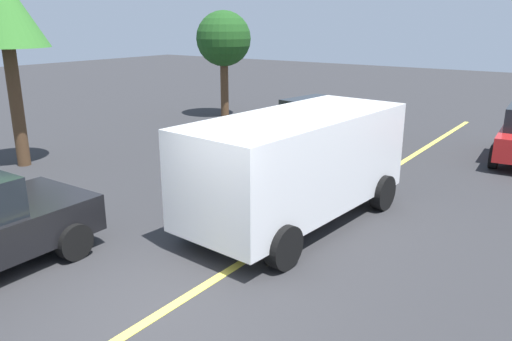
# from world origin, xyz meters

# --- Properties ---
(ground_plane) EXTENTS (80.00, 80.00, 0.00)m
(ground_plane) POSITION_xyz_m (0.00, 0.00, 0.00)
(ground_plane) COLOR #2D2D30
(lane_marking_centre) EXTENTS (28.00, 0.16, 0.01)m
(lane_marking_centre) POSITION_xyz_m (3.00, 0.00, 0.01)
(lane_marking_centre) COLOR #E0D14C
(white_van) EXTENTS (5.34, 2.58, 2.20)m
(white_van) POSITION_xyz_m (4.06, 0.19, 1.27)
(white_van) COLOR white
(white_van) RESTS_ON ground_plane
(car_yellow_far_lane) EXTENTS (4.16, 2.55, 1.58)m
(car_yellow_far_lane) POSITION_xyz_m (9.78, 2.81, 0.80)
(car_yellow_far_lane) COLOR gold
(car_yellow_far_lane) RESTS_ON ground_plane
(tree_left_verge) EXTENTS (2.17, 2.17, 5.17)m
(tree_left_verge) POSITION_xyz_m (3.13, 8.63, 4.10)
(tree_left_verge) COLOR #513823
(tree_left_verge) RESTS_ON ground_plane
(tree_centre_verge) EXTENTS (2.24, 2.24, 4.34)m
(tree_centre_verge) POSITION_xyz_m (12.33, 8.77, 3.17)
(tree_centre_verge) COLOR #513823
(tree_centre_verge) RESTS_ON ground_plane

